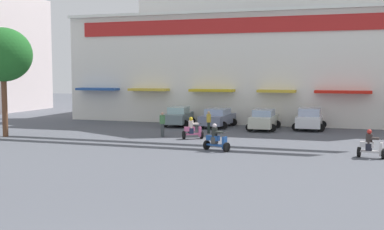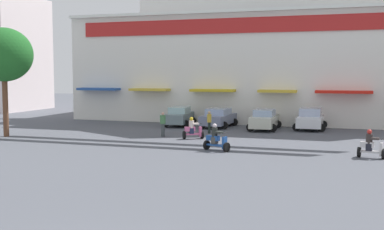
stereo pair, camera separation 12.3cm
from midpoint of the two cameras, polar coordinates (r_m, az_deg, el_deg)
ground_plane at (r=22.60m, az=4.07°, el=-5.93°), size 128.00×128.00×0.00m
colonial_building at (r=45.87m, az=11.38°, el=9.53°), size 37.13×18.83×18.06m
plaza_tree_0 at (r=34.53m, az=-21.33°, el=6.63°), size 3.98×3.49×7.28m
parked_car_0 at (r=38.91m, az=-1.41°, el=-0.14°), size 2.45×4.22×1.53m
parked_car_1 at (r=37.95m, az=3.25°, el=-0.31°), size 2.58×4.33×1.48m
parked_car_2 at (r=36.54m, az=8.68°, el=-0.52°), size 2.25×4.31×1.54m
parked_car_3 at (r=37.20m, az=13.95°, el=-0.47°), size 2.40×3.85×1.64m
scooter_rider_7 at (r=25.88m, az=20.58°, el=-3.49°), size 1.38×0.74×1.45m
scooter_rider_8 at (r=26.51m, az=3.01°, el=-2.93°), size 1.56×0.99×1.51m
scooter_rider_9 at (r=31.19m, az=0.21°, el=-1.77°), size 1.41×1.12×1.43m
pedestrian_2 at (r=33.98m, az=2.16°, el=-0.68°), size 0.44×0.44×1.58m
pedestrian_3 at (r=32.38m, az=-3.37°, el=-0.93°), size 0.38×0.38×1.64m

